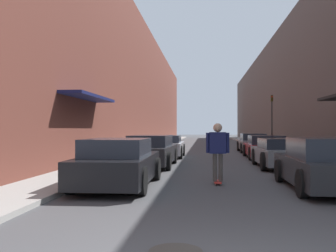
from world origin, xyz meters
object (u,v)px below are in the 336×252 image
Objects in this scene: manhole_cover at (176,252)px; parked_car_left_0 at (119,163)px; parked_car_right_1 at (281,153)px; parked_car_right_0 at (325,165)px; traffic_light at (272,116)px; parked_car_right_3 at (253,143)px; parked_car_left_1 at (151,151)px; parked_car_right_2 at (265,147)px; skateboarder at (218,147)px; parked_car_left_2 at (165,146)px.

parked_car_left_0 is at bearing 110.54° from manhole_cover.
parked_car_right_1 is 5.91× the size of manhole_cover.
parked_car_right_0 is 6.06× the size of manhole_cover.
traffic_light is (5.24, 23.04, 2.50)m from manhole_cover.
parked_car_right_3 is (0.17, 10.32, 0.03)m from parked_car_right_1.
parked_car_left_1 is at bearing 99.82° from manhole_cover.
parked_car_left_1 is at bearing -120.04° from traffic_light.
parked_car_right_2 is (0.12, 10.43, -0.04)m from parked_car_right_0.
skateboarder is (2.60, -4.70, 0.43)m from parked_car_left_1.
parked_car_left_0 is 1.05× the size of parked_car_right_0.
parked_car_right_3 is 21.39m from manhole_cover.
parked_car_right_1 is (5.31, -0.01, -0.05)m from parked_car_left_1.
traffic_light is (1.63, 7.34, 1.90)m from parked_car_right_2.
manhole_cover is at bearing -123.54° from parked_car_right_0.
manhole_cover is (-3.61, -21.07, -0.61)m from parked_car_right_3.
skateboarder is (-2.70, -4.69, 0.48)m from parked_car_right_1.
parked_car_left_0 reaches higher than parked_car_right_2.
traffic_light reaches higher than parked_car_right_0.
parked_car_left_0 is at bearing -118.19° from parked_car_right_2.
traffic_light is at bearing 75.17° from skateboarder.
parked_car_right_3 reaches higher than parked_car_left_2.
parked_car_right_3 is (5.45, 5.15, 0.01)m from parked_car_left_2.
manhole_cover is (1.98, -5.28, -0.63)m from parked_car_left_0.
parked_car_left_0 is 2.55× the size of skateboarder.
skateboarder reaches higher than parked_car_left_1.
manhole_cover is at bearing -80.18° from parked_car_left_1.
parked_car_left_2 is 0.87× the size of parked_car_right_2.
parked_car_left_2 is 5.60× the size of manhole_cover.
parked_car_left_0 reaches higher than parked_car_right_1.
parked_car_right_2 is at bearing -2.38° from parked_car_left_2.
parked_car_right_1 is (-0.05, 5.48, -0.05)m from parked_car_right_0.
skateboarder is 6.19m from manhole_cover.
parked_car_right_1 is (5.42, 5.47, -0.05)m from parked_car_left_0.
parked_car_left_0 is 10.65m from parked_car_left_2.
parked_car_right_1 is at bearing -98.30° from traffic_light.
skateboarder is (2.59, -9.87, 0.47)m from parked_car_left_2.
traffic_light reaches higher than manhole_cover.
traffic_light reaches higher than parked_car_right_1.
parked_car_right_0 is 2.43× the size of skateboarder.
parked_car_left_1 is 2.69× the size of skateboarder.
parked_car_left_1 is 10.93m from manhole_cover.
parked_car_left_1 is at bearing 179.90° from parked_car_right_1.
parked_car_left_0 is 5.47m from parked_car_right_0.
manhole_cover is at bearing -102.81° from traffic_light.
parked_car_right_0 reaches higher than parked_car_right_2.
parked_car_right_3 is at bearing -129.61° from traffic_light.
parked_car_right_0 is 2.89m from skateboarder.
parked_car_right_0 is at bearing -16.03° from skateboarder.
skateboarder is at bearing -106.56° from parked_car_right_2.
parked_car_right_0 is 17.95m from traffic_light.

